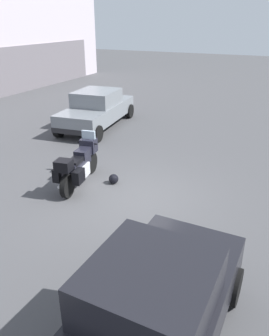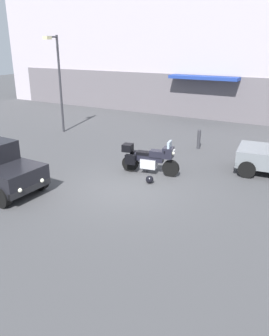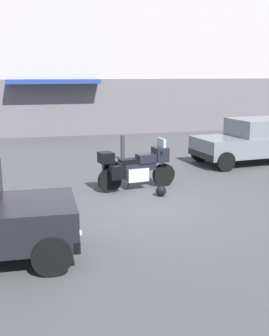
% 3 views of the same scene
% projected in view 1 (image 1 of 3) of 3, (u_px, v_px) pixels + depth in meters
% --- Properties ---
extents(ground_plane, '(80.00, 80.00, 0.00)m').
position_uv_depth(ground_plane, '(129.00, 197.00, 8.93)').
color(ground_plane, '#424244').
extents(motorcycle, '(2.25, 0.93, 1.36)m').
position_uv_depth(motorcycle, '(79.00, 164.00, 9.37)').
color(motorcycle, black).
rests_on(motorcycle, ground).
extents(helmet, '(0.28, 0.28, 0.28)m').
position_uv_depth(helmet, '(114.00, 179.00, 9.61)').
color(helmet, black).
rests_on(helmet, ground).
extents(car_hatchback_near, '(3.92, 1.88, 1.64)m').
position_uv_depth(car_hatchback_near, '(153.00, 312.00, 4.43)').
color(car_hatchback_near, black).
rests_on(car_hatchback_near, ground).
extents(car_sedan_far, '(4.70, 2.34, 1.56)m').
position_uv_depth(car_sedan_far, '(97.00, 109.00, 14.44)').
color(car_sedan_far, slate).
rests_on(car_sedan_far, ground).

